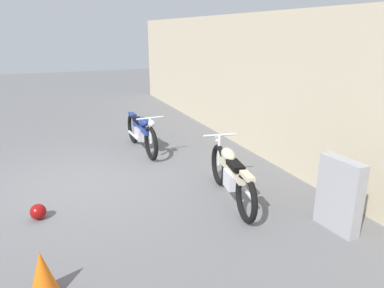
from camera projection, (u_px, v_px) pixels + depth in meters
ground_plane at (80, 185)px, 6.75m from camera, size 40.00×40.00×0.00m
building_wall at (271, 88)px, 7.79m from camera, size 18.00×0.30×3.15m
stone_marker at (339, 195)px, 5.09m from camera, size 0.69×0.25×1.09m
helmet at (38, 212)px, 5.49m from camera, size 0.24×0.24×0.24m
traffic_cone at (42, 274)px, 3.86m from camera, size 0.32×0.32×0.55m
motorcycle_blue at (141, 132)px, 8.51m from camera, size 2.19×0.61×0.98m
motorcycle_cream at (231, 174)px, 6.01m from camera, size 2.17×0.67×0.98m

